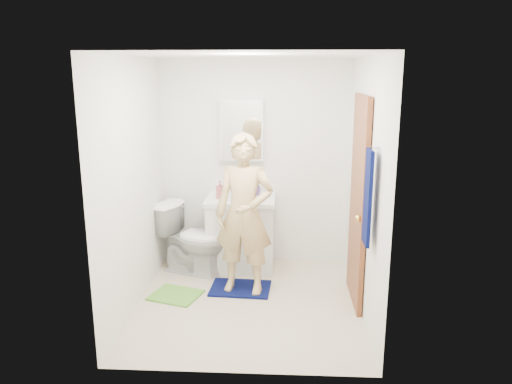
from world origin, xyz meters
The scene contains 22 objects.
floor centered at (0.00, 0.00, -0.01)m, with size 2.20×2.40×0.02m, color beige.
ceiling centered at (0.00, 0.00, 2.41)m, with size 2.20×2.40×0.02m, color white.
wall_back centered at (0.00, 1.21, 1.20)m, with size 2.20×0.02×2.40m, color white.
wall_front centered at (0.00, -1.21, 1.20)m, with size 2.20×0.02×2.40m, color white.
wall_left centered at (-1.11, 0.00, 1.20)m, with size 0.02×2.40×2.40m, color white.
wall_right centered at (1.11, 0.00, 1.20)m, with size 0.02×2.40×2.40m, color white.
vanity_cabinet centered at (-0.15, 0.91, 0.40)m, with size 0.75×0.55×0.80m, color white.
countertop centered at (-0.15, 0.91, 0.83)m, with size 0.79×0.59×0.05m, color white.
sink_basin centered at (-0.15, 0.91, 0.84)m, with size 0.40×0.40×0.03m, color white.
faucet centered at (-0.15, 1.09, 0.91)m, with size 0.03×0.03×0.12m, color silver.
medicine_cabinet centered at (-0.15, 1.14, 1.60)m, with size 0.50×0.12×0.70m, color white.
mirror_panel centered at (-0.15, 1.08, 1.60)m, with size 0.46×0.01×0.66m, color white.
door centered at (1.07, 0.15, 1.02)m, with size 0.05×0.80×2.05m, color brown.
door_knob centered at (1.03, -0.17, 0.95)m, with size 0.07×0.07×0.07m, color gold.
towel centered at (1.03, -0.57, 1.25)m, with size 0.03×0.24×0.80m, color #070E45.
towel_hook centered at (1.07, -0.57, 1.67)m, with size 0.02×0.02×0.06m, color silver.
toilet centered at (-0.69, 0.76, 0.40)m, with size 0.45×0.79×0.80m, color white.
bath_mat centered at (-0.11, 0.31, 0.01)m, with size 0.63×0.45×0.02m, color #070E45.
green_rug centered at (-0.76, 0.11, 0.01)m, with size 0.48×0.40×0.02m, color #61A938.
soap_dispenser centered at (-0.38, 0.89, 0.95)m, with size 0.09×0.09×0.20m, color #B4545E.
toothbrush_cup centered at (0.01, 1.05, 0.90)m, with size 0.13×0.13×0.10m, color #5A387C.
man centered at (-0.06, 0.25, 0.85)m, with size 0.60×0.40×1.65m, color tan.
Camera 1 is at (0.32, -4.59, 2.28)m, focal length 35.00 mm.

